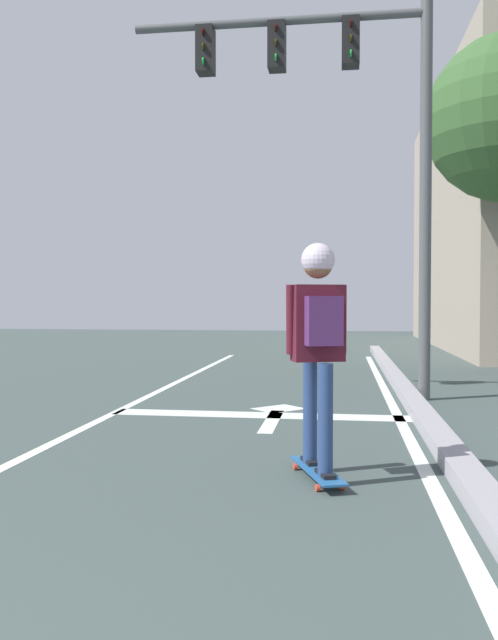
# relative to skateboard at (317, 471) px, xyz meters

# --- Properties ---
(lane_line_center) EXTENTS (0.12, 20.00, 0.01)m
(lane_line_center) POSITION_rel_skateboard_xyz_m (-2.52, 1.07, -0.06)
(lane_line_center) COLOR silver
(lane_line_center) RESTS_ON ground
(lane_line_curbside) EXTENTS (0.12, 20.00, 0.01)m
(lane_line_curbside) POSITION_rel_skateboard_xyz_m (0.84, 1.07, -0.06)
(lane_line_curbside) COLOR silver
(lane_line_curbside) RESTS_ON ground
(stop_bar) EXTENTS (3.50, 0.40, 0.01)m
(stop_bar) POSITION_rel_skateboard_xyz_m (-0.76, 2.68, -0.06)
(stop_bar) COLOR silver
(stop_bar) RESTS_ON ground
(lane_arrow_stem) EXTENTS (0.16, 1.40, 0.01)m
(lane_arrow_stem) POSITION_rel_skateboard_xyz_m (-0.59, 2.32, -0.06)
(lane_arrow_stem) COLOR silver
(lane_arrow_stem) RESTS_ON ground
(lane_arrow_head) EXTENTS (0.71, 0.71, 0.01)m
(lane_arrow_head) POSITION_rel_skateboard_xyz_m (-0.59, 3.17, -0.06)
(lane_arrow_head) COLOR silver
(lane_arrow_head) RESTS_ON ground
(curb_strip) EXTENTS (0.24, 24.00, 0.14)m
(curb_strip) POSITION_rel_skateboard_xyz_m (1.09, 1.07, 0.00)
(curb_strip) COLOR #99969C
(curb_strip) RESTS_ON ground
(skateboard) EXTENTS (0.46, 0.89, 0.08)m
(skateboard) POSITION_rel_skateboard_xyz_m (0.00, 0.00, 0.00)
(skateboard) COLOR #235992
(skateboard) RESTS_ON ground
(skater) EXTENTS (0.45, 0.62, 1.70)m
(skater) POSITION_rel_skateboard_xyz_m (0.01, -0.02, 1.09)
(skater) COLOR navy
(skater) RESTS_ON skateboard
(traffic_signal_mast) EXTENTS (4.12, 0.34, 5.50)m
(traffic_signal_mast) POSITION_rel_skateboard_xyz_m (0.14, 4.18, 3.96)
(traffic_signal_mast) COLOR #4F5254
(traffic_signal_mast) RESTS_ON ground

